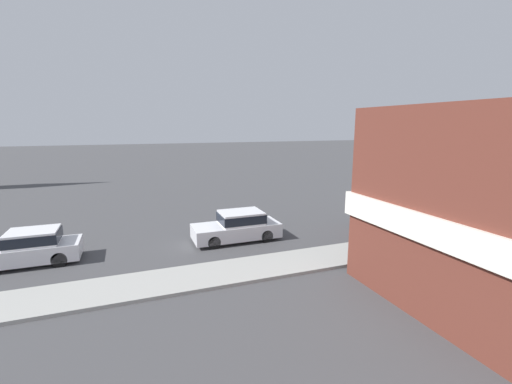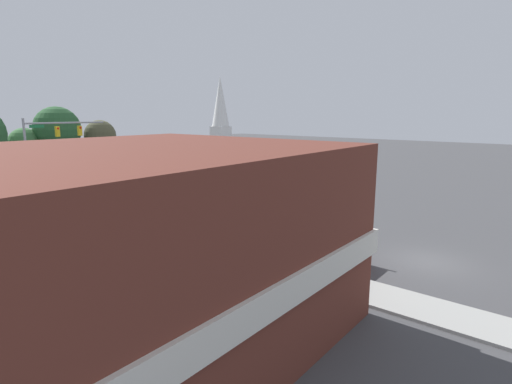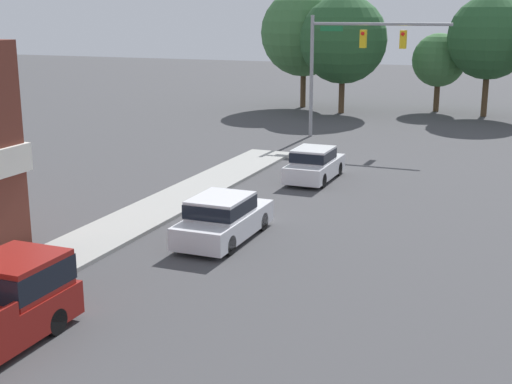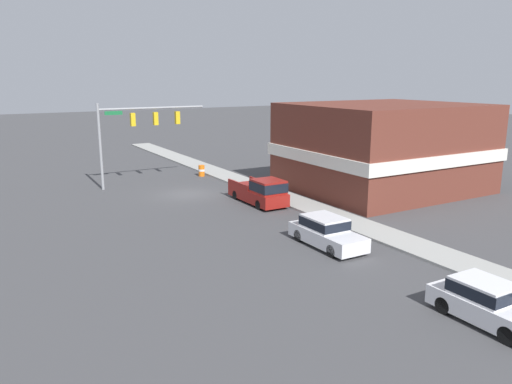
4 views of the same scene
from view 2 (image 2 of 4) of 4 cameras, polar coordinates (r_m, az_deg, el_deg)
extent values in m
plane|color=#424244|center=(23.65, 23.28, -9.15)|extent=(200.00, 200.00, 0.00)
cube|color=#9E9E99|center=(18.55, 18.31, -14.20)|extent=(2.40, 60.00, 0.14)
cylinder|color=gray|center=(44.86, -29.90, 4.38)|extent=(0.22, 0.22, 7.40)
cylinder|color=gray|center=(46.34, -25.48, 8.92)|extent=(8.29, 0.18, 0.18)
cube|color=gold|center=(45.95, -26.50, 7.75)|extent=(0.36, 0.36, 1.05)
sphere|color=red|center=(45.76, -26.43, 8.14)|extent=(0.22, 0.22, 0.22)
cube|color=gold|center=(46.99, -23.87, 8.01)|extent=(0.36, 0.36, 1.05)
sphere|color=red|center=(46.80, -23.79, 8.40)|extent=(0.22, 0.22, 0.22)
cube|color=#196B38|center=(45.14, -28.84, 8.23)|extent=(1.40, 0.04, 0.30)
cylinder|color=black|center=(30.04, -10.00, -3.50)|extent=(0.22, 0.66, 0.66)
cylinder|color=black|center=(31.11, -7.73, -2.92)|extent=(0.22, 0.66, 0.66)
cylinder|color=black|center=(28.01, -6.10, -4.47)|extent=(0.22, 0.66, 0.66)
cylinder|color=black|center=(29.15, -3.82, -3.81)|extent=(0.22, 0.66, 0.66)
cube|color=silver|center=(29.50, -6.97, -3.23)|extent=(1.86, 4.64, 0.74)
cube|color=silver|center=(29.14, -6.62, -1.99)|extent=(1.71, 2.23, 0.66)
cube|color=black|center=(29.14, -6.62, -1.99)|extent=(1.73, 2.31, 0.46)
cylinder|color=black|center=(37.71, -19.31, -0.97)|extent=(0.22, 0.66, 0.66)
cylinder|color=black|center=(38.52, -17.38, -0.61)|extent=(0.22, 0.66, 0.66)
cylinder|color=black|center=(35.54, -17.06, -1.55)|extent=(0.22, 0.66, 0.66)
cylinder|color=black|center=(36.40, -15.07, -1.15)|extent=(0.22, 0.66, 0.66)
cube|color=silver|center=(36.98, -17.24, -0.72)|extent=(1.76, 4.23, 0.74)
cube|color=silver|center=(36.65, -17.08, 0.27)|extent=(1.61, 2.03, 0.63)
cube|color=black|center=(36.65, -17.08, 0.27)|extent=(1.63, 2.11, 0.44)
cylinder|color=black|center=(22.58, 3.55, -8.30)|extent=(0.22, 0.66, 0.66)
cylinder|color=black|center=(23.94, 5.97, -7.19)|extent=(0.22, 0.66, 0.66)
cylinder|color=black|center=(20.95, 11.18, -10.07)|extent=(0.22, 0.66, 0.66)
cylinder|color=black|center=(22.41, 13.27, -8.74)|extent=(0.22, 0.66, 0.66)
cube|color=maroon|center=(22.32, 8.41, -7.88)|extent=(1.95, 5.41, 0.85)
cube|color=maroon|center=(22.80, 5.26, -5.09)|extent=(1.85, 2.06, 0.90)
cube|color=black|center=(22.80, 5.26, -5.09)|extent=(1.87, 2.14, 0.63)
cube|color=maroon|center=(20.83, 9.98, -7.59)|extent=(0.12, 3.06, 0.35)
cube|color=maroon|center=(22.38, 12.27, -6.35)|extent=(0.12, 3.06, 0.35)
cube|color=brown|center=(14.44, -17.84, -7.38)|extent=(13.64, 11.77, 6.76)
cube|color=silver|center=(14.55, -17.76, -8.62)|extent=(13.94, 12.07, 0.90)
cube|color=white|center=(60.51, -5.02, 6.51)|extent=(2.34, 2.34, 5.97)
cone|color=white|center=(60.34, -5.12, 12.80)|extent=(2.57, 2.57, 7.30)
cylinder|color=#4C3823|center=(60.76, -29.87, 3.27)|extent=(0.44, 0.44, 2.13)
sphere|color=#3D703D|center=(60.51, -30.14, 5.99)|extent=(4.10, 4.10, 4.10)
cylinder|color=#4C3823|center=(60.86, -26.18, 4.04)|extent=(0.44, 0.44, 3.03)
sphere|color=#28562D|center=(60.57, -26.53, 8.03)|extent=(6.08, 6.08, 6.08)
cylinder|color=#4C3823|center=(61.52, -21.15, 4.40)|extent=(0.44, 0.44, 2.83)
sphere|color=#4C4C33|center=(61.26, -21.37, 7.53)|extent=(4.34, 4.34, 4.34)
camera|label=1|loc=(26.04, -44.65, 4.20)|focal=24.00mm
camera|label=3|loc=(29.64, 40.64, 8.05)|focal=50.00mm
camera|label=4|loc=(53.98, -9.88, 12.00)|focal=35.00mm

